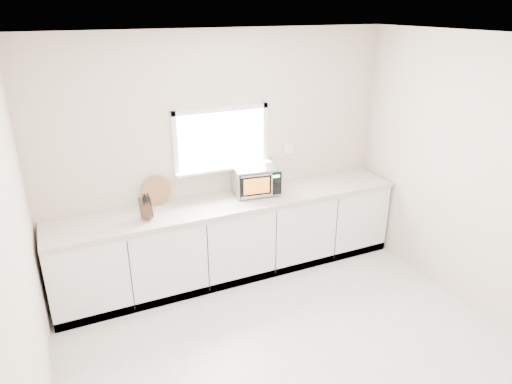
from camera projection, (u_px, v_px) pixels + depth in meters
ground at (307, 369)px, 3.93m from camera, size 4.00×4.00×0.00m
back_wall at (221, 154)px, 5.09m from camera, size 4.00×0.17×2.70m
cabinets at (233, 239)px, 5.20m from camera, size 3.92×0.60×0.88m
countertop at (232, 202)px, 5.01m from camera, size 3.92×0.64×0.04m
microwave at (256, 179)px, 5.14m from camera, size 0.54×0.46×0.32m
knife_block at (146, 207)px, 4.55m from camera, size 0.11×0.21×0.29m
cutting_board at (156, 191)px, 4.86m from camera, size 0.32×0.08×0.32m
coffee_grinder at (259, 181)px, 5.30m from camera, size 0.12×0.12×0.19m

